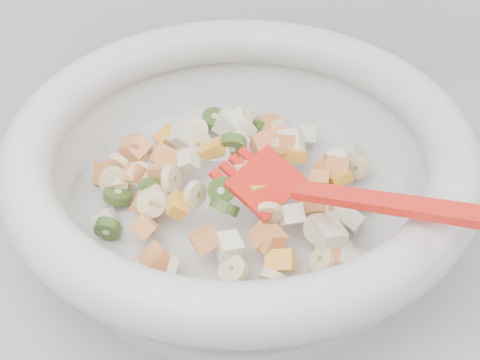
{
  "coord_description": "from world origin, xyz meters",
  "views": [
    {
      "loc": [
        -0.15,
        1.02,
        1.36
      ],
      "look_at": [
        -0.14,
        1.49,
        0.95
      ],
      "focal_mm": 50.0,
      "sensor_mm": 36.0,
      "label": 1
    }
  ],
  "objects": [
    {
      "name": "mixing_bowl",
      "position": [
        -0.14,
        1.49,
        0.96
      ],
      "size": [
        0.42,
        0.42,
        0.15
      ],
      "color": "#B5B6B4",
      "rests_on": "counter"
    }
  ]
}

